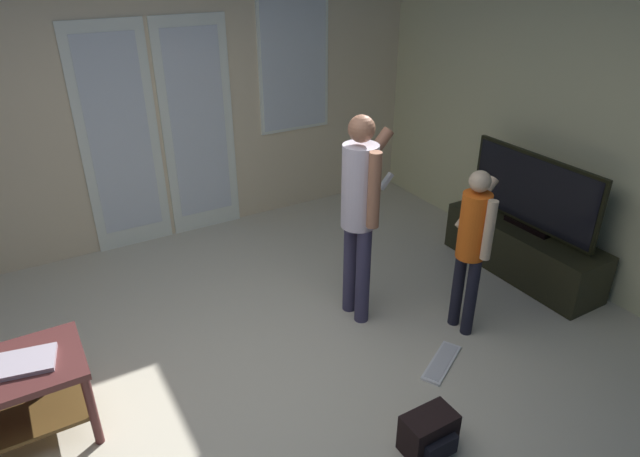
{
  "coord_description": "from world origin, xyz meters",
  "views": [
    {
      "loc": [
        -0.86,
        -2.33,
        2.5
      ],
      "look_at": [
        0.74,
        0.38,
        0.89
      ],
      "focal_mm": 30.85,
      "sensor_mm": 36.0,
      "label": 1
    }
  ],
  "objects": [
    {
      "name": "backpack",
      "position": [
        0.77,
        -0.76,
        0.12
      ],
      "size": [
        0.3,
        0.22,
        0.24
      ],
      "color": "black",
      "rests_on": "ground_plane"
    },
    {
      "name": "flat_screen_tv",
      "position": [
        2.68,
        0.31,
        0.75
      ],
      "size": [
        0.08,
        1.22,
        0.64
      ],
      "color": "black",
      "rests_on": "tv_stand"
    },
    {
      "name": "wall_back_with_doors",
      "position": [
        0.07,
        2.55,
        1.35
      ],
      "size": [
        6.04,
        0.09,
        2.78
      ],
      "color": "beige",
      "rests_on": "ground_plane"
    },
    {
      "name": "tv_stand",
      "position": [
        2.68,
        0.3,
        0.21
      ],
      "size": [
        0.43,
        1.39,
        0.42
      ],
      "color": "black",
      "rests_on": "ground_plane"
    },
    {
      "name": "person_child",
      "position": [
        1.7,
        -0.02,
        0.74
      ],
      "size": [
        0.44,
        0.33,
        1.23
      ],
      "color": "black",
      "rests_on": "ground_plane"
    },
    {
      "name": "wall_right_plain",
      "position": [
        2.99,
        0.0,
        1.38
      ],
      "size": [
        0.06,
        5.16,
        2.75
      ],
      "color": "beige",
      "rests_on": "ground_plane"
    },
    {
      "name": "loose_keyboard",
      "position": [
        1.31,
        -0.26,
        0.01
      ],
      "size": [
        0.45,
        0.32,
        0.02
      ],
      "color": "white",
      "rests_on": "ground_plane"
    },
    {
      "name": "person_adult",
      "position": [
        1.13,
        0.51,
        0.93
      ],
      "size": [
        0.54,
        0.42,
        1.55
      ],
      "color": "#383451",
      "rests_on": "ground_plane"
    },
    {
      "name": "laptop_closed",
      "position": [
        -1.08,
        0.44,
        0.53
      ],
      "size": [
        0.38,
        0.29,
        0.03
      ],
      "primitive_type": "cube",
      "rotation": [
        0.0,
        0.0,
        -0.19
      ],
      "color": "#B5A8B6",
      "rests_on": "coffee_table"
    },
    {
      "name": "coffee_table",
      "position": [
        -1.21,
        0.45,
        0.37
      ],
      "size": [
        0.88,
        0.53,
        0.51
      ],
      "color": "#4E2423",
      "rests_on": "ground_plane"
    },
    {
      "name": "ground_plane",
      "position": [
        0.0,
        0.0,
        -0.01
      ],
      "size": [
        6.04,
        5.16,
        0.02
      ],
      "primitive_type": "cube",
      "color": "beige"
    }
  ]
}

